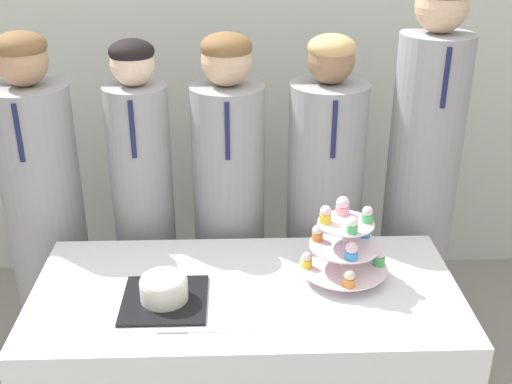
% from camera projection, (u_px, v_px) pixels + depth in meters
% --- Properties ---
extents(wall_back, '(9.00, 0.06, 2.70)m').
position_uv_depth(wall_back, '(240.00, 21.00, 3.10)').
color(wall_back, silver).
rests_on(wall_back, ground_plane).
extents(table, '(1.43, 0.69, 0.71)m').
position_uv_depth(table, '(247.00, 371.00, 2.30)').
color(table, white).
rests_on(table, ground_plane).
extents(round_cake, '(0.27, 0.27, 0.11)m').
position_uv_depth(round_cake, '(164.00, 289.00, 2.06)').
color(round_cake, black).
rests_on(round_cake, table).
extents(cake_knife, '(0.30, 0.02, 0.01)m').
position_uv_depth(cake_knife, '(191.00, 331.00, 1.94)').
color(cake_knife, silver).
rests_on(cake_knife, table).
extents(cupcake_stand, '(0.30, 0.30, 0.27)m').
position_uv_depth(cupcake_stand, '(345.00, 244.00, 2.16)').
color(cupcake_stand, silver).
rests_on(cupcake_stand, table).
extents(student_0, '(0.31, 0.32, 1.46)m').
position_uv_depth(student_0, '(47.00, 221.00, 2.62)').
color(student_0, '#939399').
rests_on(student_0, ground_plane).
extents(student_1, '(0.24, 0.25, 1.43)m').
position_uv_depth(student_1, '(145.00, 220.00, 2.63)').
color(student_1, '#939399').
rests_on(student_1, ground_plane).
extents(student_2, '(0.29, 0.29, 1.45)m').
position_uv_depth(student_2, '(230.00, 218.00, 2.64)').
color(student_2, '#939399').
rests_on(student_2, ground_plane).
extents(student_3, '(0.30, 0.31, 1.44)m').
position_uv_depth(student_3, '(323.00, 220.00, 2.66)').
color(student_3, '#939399').
rests_on(student_3, ground_plane).
extents(student_4, '(0.28, 0.29, 1.65)m').
position_uv_depth(student_4, '(420.00, 193.00, 2.62)').
color(student_4, '#939399').
rests_on(student_4, ground_plane).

